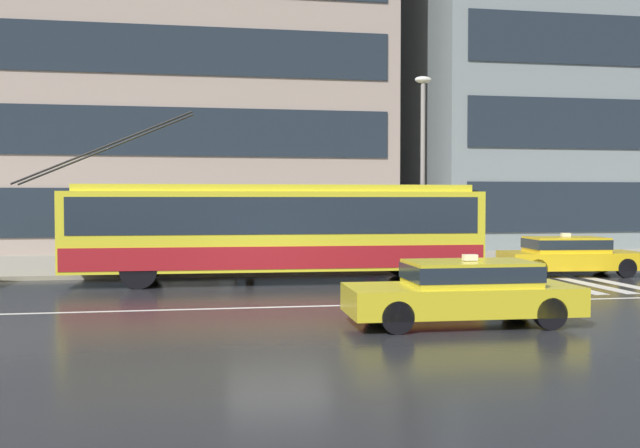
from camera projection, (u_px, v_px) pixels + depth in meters
The scene contains 15 objects.
ground_plane at pixel (279, 300), 17.47m from camera, with size 160.00×160.00×0.00m, color black.
sidewalk_slab at pixel (250, 261), 27.69m from camera, with size 80.00×10.00×0.14m, color gray.
crosswalk_stripe_edge_near at pixel (532, 285), 20.40m from camera, with size 0.44×4.40×0.01m, color beige.
crosswalk_stripe_inner_a at pixel (560, 285), 20.55m from camera, with size 0.44×4.40×0.01m, color beige.
crosswalk_stripe_center at pixel (589, 284), 20.70m from camera, with size 0.44×4.40×0.01m, color beige.
crosswalk_stripe_inner_b at pixel (617, 283), 20.85m from camera, with size 0.44×4.40×0.01m, color beige.
lane_centre_line at pixel (285, 307), 16.29m from camera, with size 72.00×0.14×0.01m, color silver.
trolleybus at pixel (276, 229), 21.19m from camera, with size 13.63×2.90×5.05m.
taxi_ahead_of_bus at pixel (569, 254), 23.02m from camera, with size 4.55×2.19×1.39m.
taxi_oncoming_near at pixel (464, 289), 13.97m from camera, with size 4.58×1.83×1.39m.
bus_shelter at pixel (185, 212), 24.05m from camera, with size 3.64×1.67×2.58m.
pedestrian_at_shelter at pixel (252, 222), 23.38m from camera, with size 1.11×1.11×1.99m.
pedestrian_approaching_curb at pixel (370, 221), 26.39m from camera, with size 1.21×1.21×1.96m.
street_lamp at pixel (423, 154), 24.64m from camera, with size 0.60×0.32×6.63m.
office_tower_corner_right at pixel (607, 71), 41.25m from camera, with size 24.91×15.53×19.97m.
Camera 1 is at (-1.93, -17.32, 2.47)m, focal length 39.66 mm.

